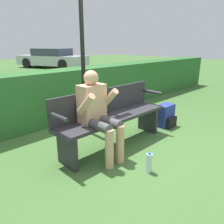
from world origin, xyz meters
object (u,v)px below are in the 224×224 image
Objects in this scene: backpack at (166,116)px; water_bottle at (149,163)px; person_seated at (98,111)px; park_bench at (112,115)px; parked_car at (53,58)px; signpost at (82,40)px.

water_bottle is (-1.52, -0.72, -0.07)m from backpack.
backpack is (1.70, -0.02, -0.47)m from person_seated.
park_bench is 7.32× the size of water_bottle.
water_bottle is 0.06× the size of parked_car.
signpost is at bearing 144.92° from backpack.
park_bench is 11.75m from parked_car.
water_bottle is at bearing -76.51° from person_seated.
person_seated is at bearing -117.69° from signpost.
person_seated is at bearing -161.15° from park_bench.
parked_car reaches higher than water_bottle.
signpost is at bearing 131.08° from parked_car.
signpost is 11.12m from parked_car.
person_seated is at bearing 179.33° from backpack.
parked_car is at bearing 70.25° from backpack.
signpost reaches higher than backpack.
water_bottle is at bearing -99.66° from signpost.
park_bench is 0.97m from water_bottle.
signpost is at bearing 62.31° from person_seated.
park_bench is 0.41× the size of parked_car.
backpack is 2.05m from signpost.
person_seated is 1.76m from backpack.
signpost is (0.27, 1.60, 1.45)m from water_bottle.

